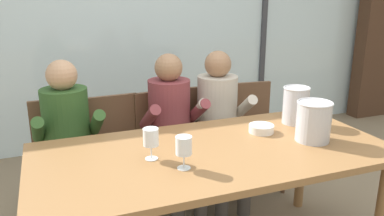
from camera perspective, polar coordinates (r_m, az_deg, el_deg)
name	(u,v)px	position (r m, az deg, el deg)	size (l,w,h in m)	color
ground	(165,190)	(3.42, -3.98, -11.94)	(14.00, 14.00, 0.00)	#847056
window_glass_panel	(128,25)	(4.22, -9.41, 11.91)	(7.24, 0.03, 2.60)	silver
window_mullion_right	(264,21)	(4.80, 10.50, 12.41)	(0.06, 0.06, 2.60)	#38383D
hillside_vineyard	(89,24)	(7.79, -14.90, 11.78)	(13.24, 2.40, 2.09)	#386633
curtain_heavy_drape	(380,19)	(5.71, 25.93, 11.69)	(0.56, 0.20, 2.60)	#472D1E
dining_table	(214,162)	(2.27, 3.19, -7.93)	(2.04, 0.98, 0.77)	olive
chair_near_curtain	(63,150)	(3.02, -18.40, -5.94)	(0.45, 0.45, 0.88)	brown
chair_left_of_center	(116,146)	(3.02, -11.15, -5.44)	(0.46, 0.46, 0.88)	brown
chair_center	(165,138)	(3.11, -3.97, -4.47)	(0.48, 0.48, 0.88)	brown
chair_right_of_center	(209,132)	(3.23, 2.52, -3.59)	(0.49, 0.49, 0.88)	brown
chair_near_window_right	(251,126)	(3.41, 8.67, -2.69)	(0.48, 0.48, 0.88)	brown
person_olive_shirt	(69,135)	(2.81, -17.70, -3.87)	(0.47, 0.62, 1.20)	#2D5123
person_maroon_top	(172,123)	(2.93, -2.88, -2.19)	(0.47, 0.62, 1.20)	brown
person_beige_jumper	(220,117)	(3.07, 4.16, -1.33)	(0.49, 0.63, 1.20)	#B7AD9E
ice_bucket_primary	(296,105)	(2.73, 15.00, 0.46)	(0.18, 0.18, 0.25)	#B7B7BC
ice_bucket_secondary	(314,121)	(2.43, 17.44, -1.82)	(0.21, 0.21, 0.24)	#B7B7BC
tasting_bowl	(261,129)	(2.53, 10.15, -2.99)	(0.16, 0.16, 0.05)	silver
wine_glass_by_left_taster	(184,147)	(1.96, -1.22, -5.75)	(0.08, 0.08, 0.17)	silver
wine_glass_near_bucket	(151,138)	(2.08, -6.09, -4.45)	(0.08, 0.08, 0.17)	silver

